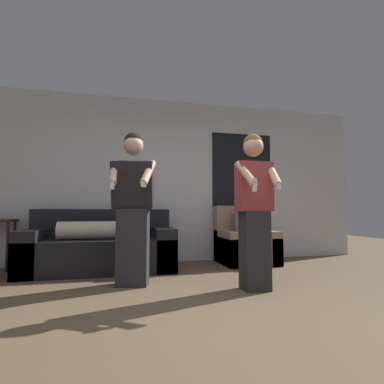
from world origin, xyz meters
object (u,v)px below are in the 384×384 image
object	(u,v)px
armchair	(245,243)
person_left	(133,207)
person_right	(254,208)
couch	(101,248)

from	to	relation	value
armchair	person_left	distance (m)	2.18
person_right	couch	bearing A→B (deg)	137.86
armchair	person_left	xyz separation A→B (m)	(-1.81, -1.08, 0.55)
armchair	person_right	world-z (taller)	person_right
couch	armchair	distance (m)	2.20
armchair	person_right	size ratio (longest dim) A/B	0.55
person_left	person_right	bearing A→B (deg)	-20.74
armchair	person_left	world-z (taller)	person_left
couch	armchair	bearing A→B (deg)	1.80
couch	person_left	world-z (taller)	person_left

